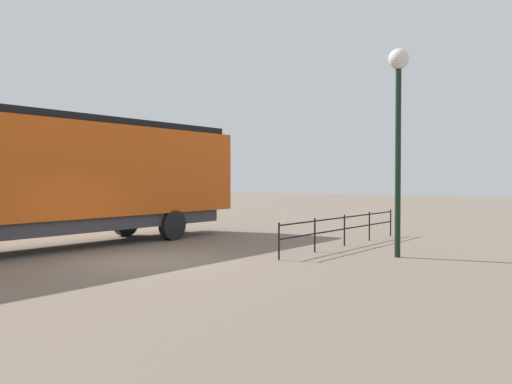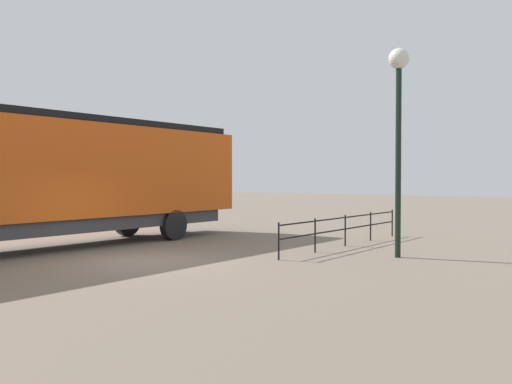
{
  "view_description": "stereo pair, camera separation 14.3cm",
  "coord_description": "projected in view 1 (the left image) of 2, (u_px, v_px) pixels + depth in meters",
  "views": [
    {
      "loc": [
        11.23,
        -10.27,
        2.23
      ],
      "look_at": [
        1.98,
        2.54,
        1.84
      ],
      "focal_mm": 39.09,
      "sensor_mm": 36.0,
      "label": 1
    },
    {
      "loc": [
        11.35,
        -10.18,
        2.23
      ],
      "look_at": [
        1.98,
        2.54,
        1.84
      ],
      "focal_mm": 39.09,
      "sensor_mm": 36.0,
      "label": 2
    }
  ],
  "objects": [
    {
      "name": "lamp_post",
      "position": [
        398.0,
        102.0,
        15.59
      ],
      "size": [
        0.58,
        0.58,
        5.86
      ],
      "color": "black",
      "rests_on": "ground_plane"
    },
    {
      "name": "ground_plane",
      "position": [
        141.0,
        261.0,
        14.95
      ],
      "size": [
        120.0,
        120.0,
        0.0
      ],
      "primitive_type": "plane",
      "color": "#756656"
    },
    {
      "name": "locomotive",
      "position": [
        18.0,
        174.0,
        16.52
      ],
      "size": [
        2.8,
        17.65,
        4.21
      ],
      "color": "#D15114",
      "rests_on": "ground_plane"
    },
    {
      "name": "platform_fence",
      "position": [
        344.0,
        226.0,
        18.29
      ],
      "size": [
        0.05,
        7.86,
        1.03
      ],
      "color": "black",
      "rests_on": "ground_plane"
    }
  ]
}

